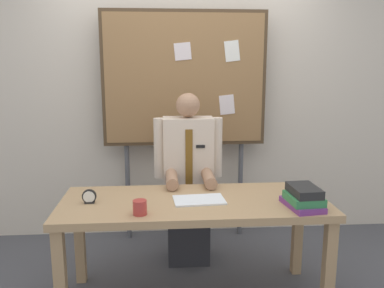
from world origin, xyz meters
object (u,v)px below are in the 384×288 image
Objects in this scene: open_notebook at (199,200)px; bulletin_board at (185,82)px; book_stack at (303,198)px; desk_clock at (89,197)px; desk at (194,212)px; coffee_mug at (140,207)px; person at (188,186)px.

bulletin_board is at bearing 91.73° from open_notebook.
desk_clock is (-1.38, 0.19, -0.02)m from book_stack.
bulletin_board is 1.57m from book_stack.
coffee_mug reaches higher than desk.
person is 0.61m from open_notebook.
desk is 1.33m from bulletin_board.
bulletin_board is 22.49× the size of desk_clock.
person is at bearing 131.20° from book_stack.
coffee_mug is (-0.35, -0.82, 0.12)m from person.
coffee_mug is at bearing -105.40° from bulletin_board.
person is at bearing 66.89° from coffee_mug.
book_stack is (0.68, -0.78, 0.15)m from person.
bulletin_board is (0.00, 0.45, 0.82)m from person.
desk is 19.94× the size of coffee_mug.
desk_clock reaches higher than desk.
open_notebook is (0.03, -0.02, 0.09)m from desk.
book_stack is 0.68m from open_notebook.
person reaches higher than open_notebook.
open_notebook is 3.63× the size of desk_clock.
coffee_mug is (0.34, -0.23, 0.00)m from desk_clock.
person is 15.67× the size of coffee_mug.
person reaches higher than desk.
open_notebook is at bearing -31.74° from desk.
person is 0.67× the size of bulletin_board.
coffee_mug is (-0.35, -1.28, -0.70)m from bulletin_board.
open_notebook is 0.73m from desk_clock.
book_stack is 1.39m from desk_clock.
book_stack is at bearing -15.18° from open_notebook.
bulletin_board is 6.20× the size of open_notebook.
book_stack is 1.04m from coffee_mug.
book_stack reaches higher than coffee_mug.
coffee_mug is at bearing -177.70° from book_stack.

